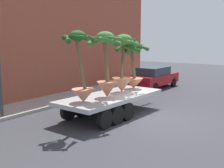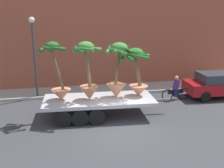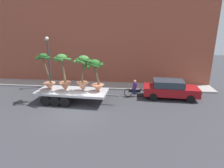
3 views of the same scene
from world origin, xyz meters
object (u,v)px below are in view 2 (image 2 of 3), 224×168
potted_palm_rear (137,71)px  street_lamp (34,47)px  flatbed_trailer (94,103)px  potted_palm_middle (118,70)px  parked_car (220,84)px  potted_palm_front (88,71)px  cyclist (176,89)px  potted_palm_extra (58,76)px

potted_palm_rear → street_lamp: bearing=146.1°
flatbed_trailer → street_lamp: 5.40m
flatbed_trailer → potted_palm_middle: (1.23, -0.01, 1.65)m
parked_car → flatbed_trailer: bearing=-168.0°
potted_palm_rear → potted_palm_front: size_ratio=0.87×
potted_palm_middle → potted_palm_front: size_ratio=0.97×
potted_palm_middle → parked_car: size_ratio=0.62×
potted_palm_middle → street_lamp: street_lamp is taller
cyclist → street_lamp: (-8.41, 1.86, 2.56)m
flatbed_trailer → potted_palm_middle: 2.06m
flatbed_trailer → street_lamp: bearing=130.7°
flatbed_trailer → potted_palm_middle: potted_palm_middle is taller
potted_palm_middle → street_lamp: (-4.36, 3.64, 0.82)m
potted_palm_rear → potted_palm_middle: bearing=-177.8°
potted_palm_front → parked_car: potted_palm_front is taller
potted_palm_extra → potted_palm_front: bearing=-7.9°
potted_palm_front → potted_palm_extra: (-1.45, 0.20, -0.22)m
potted_palm_rear → cyclist: 3.88m
cyclist → street_lamp: size_ratio=0.38×
flatbed_trailer → street_lamp: size_ratio=1.38×
potted_palm_middle → flatbed_trailer: bearing=179.8°
cyclist → street_lamp: bearing=167.5°
flatbed_trailer → parked_car: size_ratio=1.45×
potted_palm_front → cyclist: size_ratio=1.60×
street_lamp → cyclist: bearing=-12.5°
potted_palm_front → potted_palm_rear: bearing=3.2°
flatbed_trailer → potted_palm_extra: size_ratio=2.27×
potted_palm_rear → potted_palm_front: 2.55m
flatbed_trailer → potted_palm_rear: 2.74m
potted_palm_rear → potted_palm_extra: bearing=179.1°
flatbed_trailer → potted_palm_rear: size_ratio=2.63×
potted_palm_extra → flatbed_trailer: bearing=-3.0°
potted_palm_extra → parked_car: bearing=9.5°
potted_palm_middle → potted_palm_front: bearing=-176.1°
potted_palm_extra → cyclist: bearing=13.4°
cyclist → parked_car: (3.00, -0.01, 0.16)m
flatbed_trailer → potted_palm_front: size_ratio=2.27×
parked_car → street_lamp: size_ratio=0.95×
flatbed_trailer → potted_palm_front: bearing=-160.2°
potted_palm_front → cyclist: potted_palm_front is taller
potted_palm_middle → potted_palm_extra: potted_palm_extra is taller
potted_palm_middle → potted_palm_rear: bearing=2.2°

